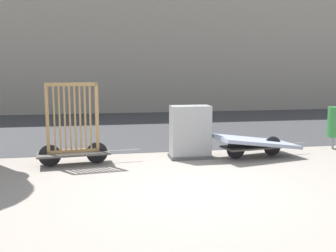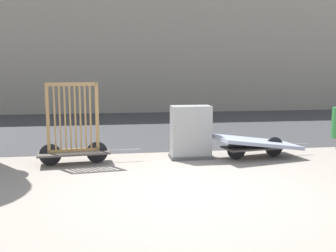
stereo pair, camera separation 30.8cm
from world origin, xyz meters
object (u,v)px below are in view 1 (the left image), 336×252
object	(u,v)px
utility_cabinet	(190,134)
trash_bin	(334,122)
bike_cart_with_mattress	(255,143)
bike_cart_with_bedframe	(74,137)

from	to	relation	value
utility_cabinet	trash_bin	size ratio (longest dim) A/B	1.12
bike_cart_with_mattress	trash_bin	xyz separation A→B (m)	(2.44, 0.60, 0.35)
utility_cabinet	trash_bin	distance (m)	3.99
utility_cabinet	bike_cart_with_bedframe	bearing A→B (deg)	-175.42
bike_cart_with_mattress	utility_cabinet	bearing A→B (deg)	162.49
bike_cart_with_mattress	trash_bin	size ratio (longest dim) A/B	2.28
trash_bin	utility_cabinet	bearing A→B (deg)	-174.36
utility_cabinet	trash_bin	world-z (taller)	utility_cabinet
bike_cart_with_mattress	utility_cabinet	xyz separation A→B (m)	(-1.52, 0.21, 0.22)
bike_cart_with_bedframe	bike_cart_with_mattress	xyz separation A→B (m)	(4.18, -0.00, -0.26)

